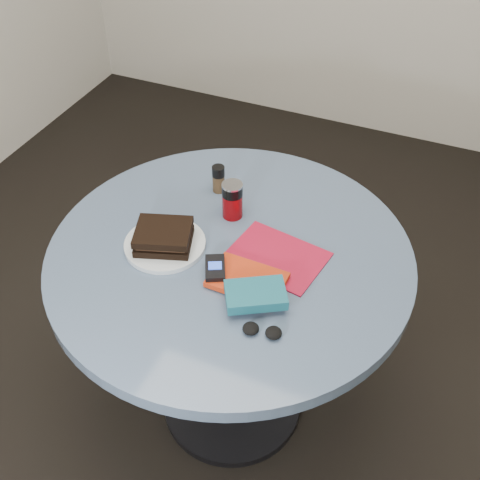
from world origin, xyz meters
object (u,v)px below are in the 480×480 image
at_px(table, 231,292).
at_px(soda_can, 232,200).
at_px(plate, 165,244).
at_px(magazine, 276,257).
at_px(red_book, 247,280).
at_px(novel, 256,295).
at_px(mp3_player, 215,268).
at_px(pepper_grinder, 219,179).
at_px(headphones, 262,331).
at_px(sandwich, 164,237).

bearing_deg(table, soda_can, 110.79).
distance_m(plate, soda_can, 0.23).
distance_m(magazine, red_book, 0.12).
bearing_deg(soda_can, novel, -57.10).
height_order(red_book, mp3_player, mp3_player).
bearing_deg(magazine, mp3_player, -124.58).
relative_size(pepper_grinder, headphones, 0.87).
relative_size(table, headphones, 9.96).
bearing_deg(red_book, magazine, 75.18).
height_order(soda_can, magazine, soda_can).
bearing_deg(soda_can, mp3_player, -76.84).
height_order(soda_can, novel, soda_can).
height_order(red_book, novel, novel).
height_order(pepper_grinder, mp3_player, pepper_grinder).
distance_m(sandwich, novel, 0.32).
bearing_deg(mp3_player, pepper_grinder, 113.10).
distance_m(sandwich, red_book, 0.26).
bearing_deg(headphones, novel, 121.50).
height_order(plate, headphones, headphones).
xyz_separation_m(table, mp3_player, (0.00, -0.10, 0.19)).
relative_size(table, plate, 4.49).
bearing_deg(pepper_grinder, sandwich, -95.91).
distance_m(magazine, novel, 0.18).
relative_size(plate, soda_can, 1.99).
relative_size(red_book, headphones, 1.88).
xyz_separation_m(sandwich, headphones, (0.35, -0.17, -0.03)).
relative_size(sandwich, magazine, 0.72).
relative_size(plate, novel, 1.51).
bearing_deg(headphones, mp3_player, 143.99).
height_order(table, magazine, magazine).
height_order(plate, mp3_player, mp3_player).
bearing_deg(plate, novel, -17.96).
relative_size(pepper_grinder, red_book, 0.46).
relative_size(soda_can, mp3_player, 1.10).
bearing_deg(novel, headphones, -88.44).
bearing_deg(mp3_player, red_book, 4.19).
height_order(table, headphones, headphones).
distance_m(table, sandwich, 0.27).
bearing_deg(table, pepper_grinder, 120.89).
distance_m(pepper_grinder, mp3_player, 0.36).
bearing_deg(red_book, sandwich, 174.00).
xyz_separation_m(table, sandwich, (-0.17, -0.06, 0.20)).
height_order(table, red_book, red_book).
xyz_separation_m(sandwich, pepper_grinder, (0.03, 0.29, 0.00)).
bearing_deg(magazine, soda_can, 156.91).
relative_size(sandwich, soda_can, 1.61).
relative_size(pepper_grinder, novel, 0.59).
bearing_deg(plate, magazine, 14.83).
height_order(sandwich, red_book, sandwich).
relative_size(soda_can, headphones, 1.12).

